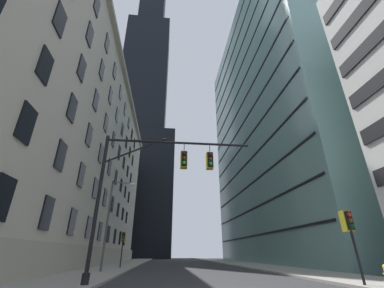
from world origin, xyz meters
TOP-DOWN VIEW (x-y plane):
  - station_building at (-19.28, 24.60)m, footprint 17.23×61.20m
  - dark_skyscraper at (-14.20, 77.29)m, footprint 26.58×26.58m
  - glass_office_midrise at (18.64, 30.45)m, footprint 15.39×43.27m
  - traffic_signal_mast at (-3.23, 3.66)m, footprint 8.79×0.63m
  - traffic_light_near_right at (6.49, 2.25)m, footprint 0.40×0.63m
  - traffic_light_far_left at (-7.40, 19.09)m, footprint 0.40×0.63m
  - street_lamppost at (-7.62, 12.78)m, footprint 2.19×0.32m

SIDE VIEW (x-z plane):
  - traffic_light_near_right at x=6.49m, z-range 1.15..4.55m
  - traffic_light_far_left at x=-7.40m, z-range 1.18..4.67m
  - street_lamppost at x=-7.62m, z-range 0.86..8.37m
  - traffic_signal_mast at x=-3.23m, z-range 1.82..9.64m
  - station_building at x=-19.28m, z-range -0.02..29.77m
  - glass_office_midrise at x=18.64m, z-range 0.00..51.69m
  - dark_skyscraper at x=-14.20m, z-range -40.86..157.37m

